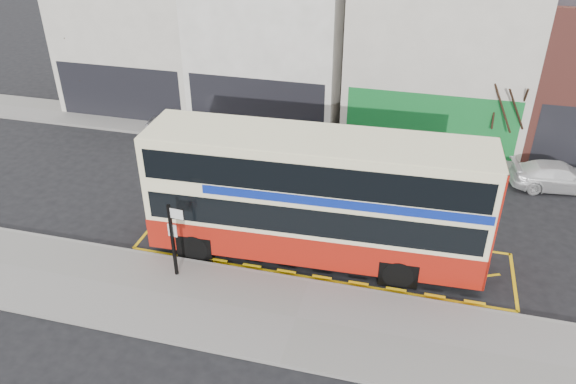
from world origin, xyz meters
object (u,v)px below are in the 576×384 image
(car_grey, at_px, (319,149))
(street_tree_right, at_px, (511,94))
(double_decker_bus, at_px, (317,196))
(street_tree_left, at_px, (80,43))
(car_silver, at_px, (182,128))
(bus_stop_post, at_px, (174,234))
(car_white, at_px, (559,176))

(car_grey, relative_size, street_tree_right, 0.79)
(double_decker_bus, bearing_deg, car_grey, 98.46)
(car_grey, xyz_separation_m, street_tree_right, (8.58, 2.34, 2.81))
(street_tree_left, distance_m, street_tree_right, 23.08)
(double_decker_bus, xyz_separation_m, car_silver, (-8.96, 8.09, -1.87))
(street_tree_left, height_order, street_tree_right, street_tree_left)
(bus_stop_post, distance_m, car_white, 17.34)
(car_grey, xyz_separation_m, car_white, (11.00, 0.10, -0.06))
(car_white, distance_m, street_tree_left, 25.88)
(bus_stop_post, xyz_separation_m, street_tree_left, (-11.53, 13.21, 2.10))
(bus_stop_post, height_order, car_silver, bus_stop_post)
(car_silver, relative_size, car_white, 0.92)
(double_decker_bus, relative_size, street_tree_right, 2.38)
(car_white, xyz_separation_m, street_tree_left, (-25.48, 3.00, 3.38))
(double_decker_bus, distance_m, car_white, 12.36)
(car_white, bearing_deg, double_decker_bus, 120.54)
(bus_stop_post, bearing_deg, double_decker_bus, 35.37)
(street_tree_left, bearing_deg, car_silver, -19.78)
(car_silver, relative_size, street_tree_right, 0.75)
(car_silver, xyz_separation_m, street_tree_right, (16.08, 1.76, 2.82))
(bus_stop_post, height_order, street_tree_left, street_tree_left)
(bus_stop_post, relative_size, car_white, 0.69)
(car_grey, bearing_deg, car_silver, 105.24)
(double_decker_bus, distance_m, bus_stop_post, 5.16)
(double_decker_bus, height_order, bus_stop_post, double_decker_bus)
(car_white, height_order, street_tree_left, street_tree_left)
(double_decker_bus, distance_m, car_grey, 7.87)
(car_silver, relative_size, street_tree_left, 0.66)
(street_tree_right, bearing_deg, car_silver, -173.77)
(double_decker_bus, height_order, car_silver, double_decker_bus)
(car_grey, distance_m, street_tree_right, 9.32)
(car_white, height_order, street_tree_right, street_tree_right)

